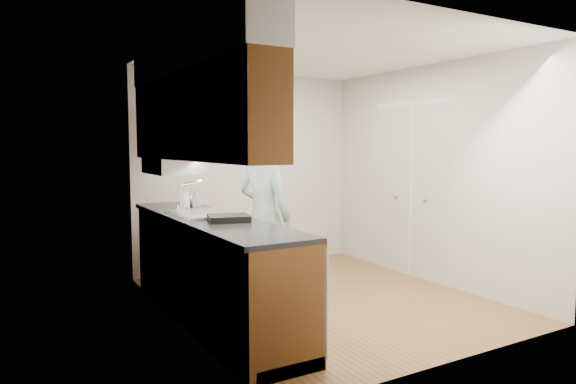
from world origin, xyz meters
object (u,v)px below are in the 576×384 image
object	(u,v)px
soap_bottle_a	(185,197)
soap_bottle_c	(190,199)
person	(264,205)
soap_bottle_b	(197,198)
dish_rack	(229,218)
steel_can	(197,201)

from	to	relation	value
soap_bottle_a	soap_bottle_c	world-z (taller)	soap_bottle_a
person	soap_bottle_b	bearing A→B (deg)	22.21
dish_rack	steel_can	bearing A→B (deg)	98.65
steel_can	person	bearing A→B (deg)	-45.38
person	soap_bottle_b	xyz separation A→B (m)	(-0.52, 0.52, 0.04)
soap_bottle_c	dish_rack	distance (m)	1.25
soap_bottle_a	dish_rack	distance (m)	0.98
soap_bottle_b	steel_can	bearing A→B (deg)	132.10
soap_bottle_c	soap_bottle_a	bearing A→B (deg)	-118.00
soap_bottle_a	steel_can	world-z (taller)	soap_bottle_a
person	steel_can	bearing A→B (deg)	22.20
dish_rack	soap_bottle_c	bearing A→B (deg)	100.20
soap_bottle_a	dish_rack	world-z (taller)	soap_bottle_a
soap_bottle_c	dish_rack	bearing A→B (deg)	-94.41
dish_rack	soap_bottle_a	bearing A→B (deg)	107.69
steel_can	soap_bottle_a	bearing A→B (deg)	-142.56
steel_can	dish_rack	bearing A→B (deg)	-95.96
soap_bottle_c	steel_can	bearing A→B (deg)	-83.13
steel_can	soap_bottle_b	bearing A→B (deg)	-47.90
soap_bottle_c	dish_rack	size ratio (longest dim) A/B	0.46
person	soap_bottle_b	size ratio (longest dim) A/B	10.41
soap_bottle_b	steel_can	size ratio (longest dim) A/B	1.53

